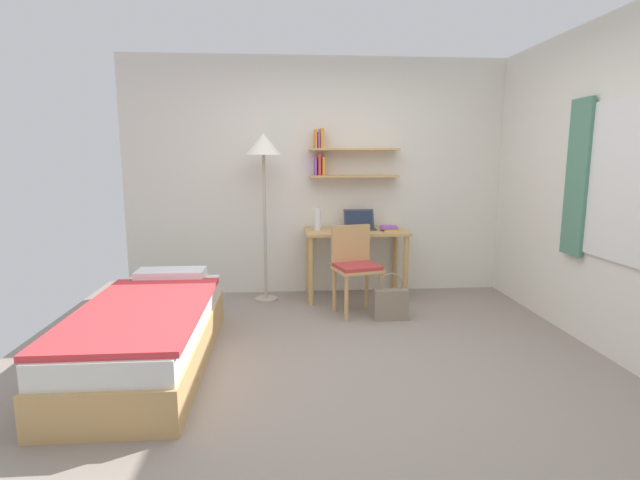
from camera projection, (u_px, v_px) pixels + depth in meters
ground_plane at (348, 363)px, 3.62m from camera, size 5.28×5.28×0.00m
wall_back at (326, 177)px, 5.39m from camera, size 4.40×0.27×2.60m
wall_right at (622, 187)px, 3.56m from camera, size 0.10×4.40×2.60m
bed at (149, 333)px, 3.56m from camera, size 0.86×2.02×0.54m
desk at (356, 243)px, 5.21m from camera, size 1.09×0.57×0.75m
desk_chair at (355, 264)px, 4.72m from camera, size 0.51×0.48×0.86m
standing_lamp at (264, 155)px, 4.96m from camera, size 0.37×0.37×1.77m
laptop at (359, 224)px, 5.26m from camera, size 0.34×0.23×0.21m
water_bottle at (318, 219)px, 5.17m from camera, size 0.07×0.07×0.23m
book_stack at (389, 228)px, 5.18m from camera, size 0.20×0.23×0.04m
handbag at (391, 303)px, 4.57m from camera, size 0.32×0.12×0.45m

